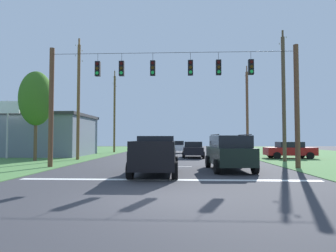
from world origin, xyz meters
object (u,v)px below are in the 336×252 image
utility_pole_far_right (247,110)px  utility_pole_mid_left (78,98)px  roadside_store (35,135)px  pickup_truck (156,155)px  distant_car_crossing_white (175,147)px  suv_black (229,152)px  distant_car_oncoming (193,149)px  overhead_signal_span (172,97)px  utility_pole_far_left (114,111)px  distant_car_far_parked (290,150)px  utility_pole_mid_right (284,97)px  tree_roadside_right (36,99)px

utility_pole_far_right → utility_pole_mid_left: size_ratio=1.05×
utility_pole_far_right → roadside_store: utility_pole_far_right is taller
pickup_truck → distant_car_crossing_white: pickup_truck is taller
suv_black → distant_car_oncoming: (-1.56, 11.03, -0.27)m
utility_pole_far_right → distant_car_oncoming: bearing=-128.8°
overhead_signal_span → distant_car_oncoming: (1.76, 9.67, -3.67)m
utility_pole_far_right → roadside_store: bearing=-164.9°
utility_pole_mid_left → utility_pole_far_left: 13.06m
distant_car_far_parked → utility_pole_mid_right: size_ratio=0.41×
distant_car_oncoming → distant_car_far_parked: bearing=-7.5°
overhead_signal_span → distant_car_crossing_white: 18.24m
roadside_store → tree_roadside_right: bearing=-62.3°
utility_pole_mid_right → roadside_store: size_ratio=0.91×
pickup_truck → tree_roadside_right: 13.76m
utility_pole_mid_right → tree_roadside_right: (-19.88, -0.15, -0.04)m
utility_pole_mid_right → roadside_store: bearing=163.1°
distant_car_oncoming → distant_car_far_parked: same height
utility_pole_far_right → tree_roadside_right: bearing=-145.6°
distant_car_oncoming → utility_pole_mid_left: bearing=-161.2°
overhead_signal_span → utility_pole_mid_left: utility_pole_mid_left is taller
distant_car_far_parked → roadside_store: bearing=171.9°
distant_car_crossing_white → roadside_store: roadside_store is taller
suv_black → tree_roadside_right: tree_roadside_right is taller
distant_car_crossing_white → distant_car_far_parked: same height
tree_roadside_right → utility_pole_mid_right: bearing=0.4°
distant_car_oncoming → utility_pole_mid_left: 11.48m
pickup_truck → utility_pole_mid_right: size_ratio=0.52×
utility_pole_far_right → tree_roadside_right: utility_pole_far_right is taller
overhead_signal_span → distant_car_far_parked: (10.40, 8.54, -3.67)m
distant_car_oncoming → utility_pole_far_right: size_ratio=0.39×
distant_car_crossing_white → utility_pole_far_right: size_ratio=0.39×
utility_pole_far_right → utility_pole_mid_left: utility_pole_far_right is taller
utility_pole_far_right → suv_black: bearing=-105.8°
utility_pole_mid_left → utility_pole_far_right: bearing=35.7°
suv_black → distant_car_oncoming: 11.14m
overhead_signal_span → roadside_store: bearing=141.0°
distant_car_crossing_white → utility_pole_far_left: (-8.04, 1.46, 4.62)m
distant_car_crossing_white → utility_pole_mid_left: bearing=-125.0°
distant_car_far_parked → utility_pole_far_left: size_ratio=0.40×
suv_black → distant_car_oncoming: suv_black is taller
utility_pole_mid_left → tree_roadside_right: 3.31m
utility_pole_far_left → distant_car_far_parked: bearing=-30.2°
utility_pole_far_left → overhead_signal_span: bearing=-67.1°
roadside_store → utility_pole_far_left: bearing=46.1°
suv_black → distant_car_oncoming: bearing=98.1°
utility_pole_mid_left → distant_car_far_parked: bearing=7.0°
utility_pole_far_right → pickup_truck: bearing=-114.0°
distant_car_crossing_white → utility_pole_mid_left: 14.86m
utility_pole_mid_left → roadside_store: bearing=139.1°
distant_car_far_parked → utility_pole_mid_right: (-1.71, -3.57, 4.31)m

